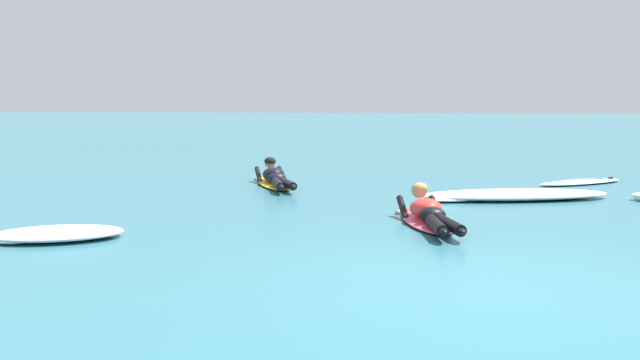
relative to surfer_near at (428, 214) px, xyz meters
name	(u,v)px	position (x,y,z in m)	size (l,w,h in m)	color
ground_plane	(450,172)	(0.50, 6.97, -0.14)	(120.00, 120.00, 0.00)	#2D6B7A
surfer_near	(428,214)	(0.00, 0.00, 0.00)	(0.96, 2.45, 0.54)	#E54C66
surfer_far	(275,178)	(-2.79, 3.92, 0.00)	(1.32, 2.63, 0.55)	yellow
drifting_surfboard	(581,182)	(2.88, 5.07, -0.11)	(1.95, 1.66, 0.16)	silver
whitewater_mid_left	(514,195)	(1.38, 2.67, -0.07)	(3.24, 1.71, 0.16)	white
whitewater_back	(57,234)	(-4.24, -1.56, -0.08)	(1.72, 1.39, 0.14)	white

